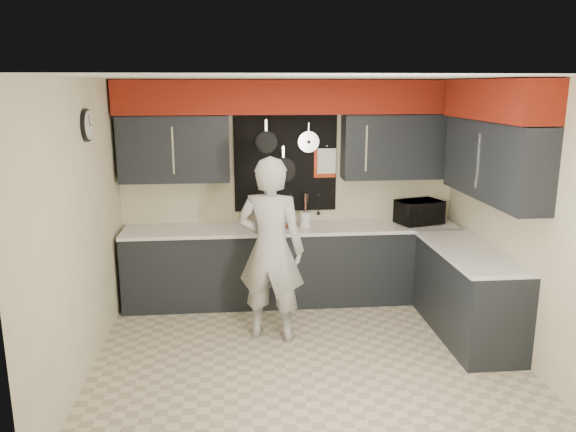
{
  "coord_description": "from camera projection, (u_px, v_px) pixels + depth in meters",
  "views": [
    {
      "loc": [
        -0.65,
        -4.87,
        2.54
      ],
      "look_at": [
        -0.14,
        0.5,
        1.27
      ],
      "focal_mm": 35.0,
      "sensor_mm": 36.0,
      "label": 1
    }
  ],
  "objects": [
    {
      "name": "knife_block",
      "position": [
        288.0,
        219.0,
        6.48
      ],
      "size": [
        0.1,
        0.1,
        0.21
      ],
      "primitive_type": "cube",
      "rotation": [
        0.0,
        0.0,
        0.03
      ],
      "color": "#3B2113",
      "rests_on": "base_cabinets"
    },
    {
      "name": "right_wall_assembly",
      "position": [
        498.0,
        149.0,
        5.34
      ],
      "size": [
        0.36,
        3.5,
        2.6
      ],
      "color": "beige",
      "rests_on": "ground"
    },
    {
      "name": "utensil_crock",
      "position": [
        305.0,
        219.0,
        6.54
      ],
      "size": [
        0.14,
        0.14,
        0.18
      ],
      "primitive_type": "cylinder",
      "color": "silver",
      "rests_on": "base_cabinets"
    },
    {
      "name": "base_cabinets",
      "position": [
        338.0,
        272.0,
        6.4
      ],
      "size": [
        3.95,
        2.2,
        0.92
      ],
      "color": "black",
      "rests_on": "ground"
    },
    {
      "name": "coffee_maker",
      "position": [
        264.0,
        211.0,
        6.53
      ],
      "size": [
        0.19,
        0.23,
        0.35
      ],
      "rotation": [
        0.0,
        0.0,
        0.01
      ],
      "color": "black",
      "rests_on": "base_cabinets"
    },
    {
      "name": "left_wall_assembly",
      "position": [
        82.0,
        226.0,
        4.89
      ],
      "size": [
        0.05,
        3.5,
        2.6
      ],
      "color": "beige",
      "rests_on": "ground"
    },
    {
      "name": "person",
      "position": [
        271.0,
        250.0,
        5.59
      ],
      "size": [
        0.79,
        0.64,
        1.87
      ],
      "primitive_type": "imported",
      "rotation": [
        0.0,
        0.0,
        2.82
      ],
      "color": "#A4A4A2",
      "rests_on": "ground"
    },
    {
      "name": "ground",
      "position": [
        307.0,
        357.0,
        5.36
      ],
      "size": [
        4.0,
        4.0,
        0.0
      ],
      "primitive_type": "plane",
      "color": "beige",
      "rests_on": "ground"
    },
    {
      "name": "back_wall_assembly",
      "position": [
        292.0,
        132.0,
        6.45
      ],
      "size": [
        4.0,
        0.36,
        2.6
      ],
      "color": "beige",
      "rests_on": "ground"
    },
    {
      "name": "microwave",
      "position": [
        419.0,
        212.0,
        6.66
      ],
      "size": [
        0.59,
        0.49,
        0.28
      ],
      "primitive_type": "imported",
      "rotation": [
        0.0,
        0.0,
        0.31
      ],
      "color": "black",
      "rests_on": "base_cabinets"
    }
  ]
}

